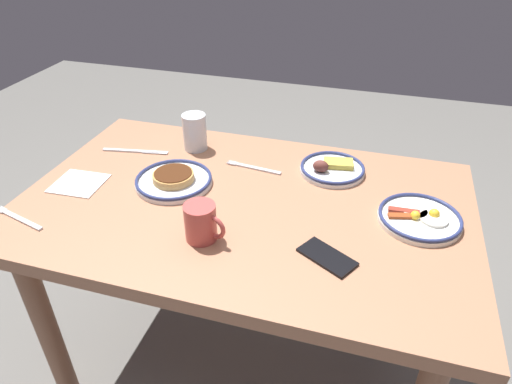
# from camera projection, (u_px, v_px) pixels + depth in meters

# --- Properties ---
(ground_plane) EXTENTS (6.00, 6.00, 0.00)m
(ground_plane) POSITION_uv_depth(u_px,v_px,m) (247.00, 359.00, 1.76)
(ground_plane) COLOR slate
(dining_table) EXTENTS (1.33, 0.83, 0.74)m
(dining_table) POSITION_uv_depth(u_px,v_px,m) (245.00, 228.00, 1.41)
(dining_table) COLOR #A87151
(dining_table) RESTS_ON ground_plane
(plate_near_main) EXTENTS (0.21, 0.21, 0.05)m
(plate_near_main) POSITION_uv_depth(u_px,v_px,m) (332.00, 168.00, 1.48)
(plate_near_main) COLOR silver
(plate_near_main) RESTS_ON dining_table
(plate_center_pancakes) EXTENTS (0.24, 0.24, 0.04)m
(plate_center_pancakes) POSITION_uv_depth(u_px,v_px,m) (174.00, 179.00, 1.42)
(plate_center_pancakes) COLOR silver
(plate_center_pancakes) RESTS_ON dining_table
(plate_far_companion) EXTENTS (0.23, 0.23, 0.04)m
(plate_far_companion) POSITION_uv_depth(u_px,v_px,m) (420.00, 218.00, 1.26)
(plate_far_companion) COLOR white
(plate_far_companion) RESTS_ON dining_table
(coffee_mug) EXTENTS (0.12, 0.08, 0.10)m
(coffee_mug) POSITION_uv_depth(u_px,v_px,m) (201.00, 222.00, 1.18)
(coffee_mug) COLOR #BF4C47
(coffee_mug) RESTS_ON dining_table
(drinking_glass) EXTENTS (0.08, 0.08, 0.13)m
(drinking_glass) POSITION_uv_depth(u_px,v_px,m) (195.00, 134.00, 1.59)
(drinking_glass) COLOR silver
(drinking_glass) RESTS_ON dining_table
(cell_phone) EXTENTS (0.16, 0.13, 0.01)m
(cell_phone) POSITION_uv_depth(u_px,v_px,m) (327.00, 257.00, 1.14)
(cell_phone) COLOR black
(cell_phone) RESTS_ON dining_table
(paper_napkin) EXTENTS (0.16, 0.15, 0.00)m
(paper_napkin) POSITION_uv_depth(u_px,v_px,m) (79.00, 183.00, 1.43)
(paper_napkin) COLOR white
(paper_napkin) RESTS_ON dining_table
(fork_near) EXTENTS (0.19, 0.04, 0.01)m
(fork_near) POSITION_uv_depth(u_px,v_px,m) (253.00, 168.00, 1.51)
(fork_near) COLOR silver
(fork_near) RESTS_ON dining_table
(fork_far) EXTENTS (0.19, 0.06, 0.01)m
(fork_far) POSITION_uv_depth(u_px,v_px,m) (18.00, 218.00, 1.27)
(fork_far) COLOR silver
(fork_far) RESTS_ON dining_table
(butter_knife) EXTENTS (0.23, 0.06, 0.01)m
(butter_knife) POSITION_uv_depth(u_px,v_px,m) (136.00, 151.00, 1.60)
(butter_knife) COLOR silver
(butter_knife) RESTS_ON dining_table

